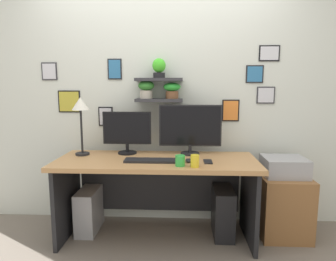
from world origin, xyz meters
name	(u,v)px	position (x,y,z in m)	size (l,w,h in m)	color
ground_plane	(157,237)	(0.00, 0.00, 0.00)	(8.00, 8.00, 0.00)	#70665B
back_wall_assembly	(160,91)	(0.00, 0.44, 1.35)	(4.40, 0.24, 2.70)	silver
desk	(157,179)	(0.00, 0.06, 0.55)	(1.79, 0.68, 0.75)	tan
monitor_left	(127,131)	(-0.30, 0.22, 0.97)	(0.46, 0.18, 0.41)	black
monitor_right	(190,128)	(0.30, 0.22, 1.00)	(0.59, 0.18, 0.47)	black
keyboard	(150,160)	(-0.05, -0.09, 0.76)	(0.44, 0.14, 0.02)	black
computer_mouse	(189,160)	(0.28, -0.09, 0.77)	(0.06, 0.09, 0.03)	black
desk_lamp	(81,110)	(-0.72, 0.13, 1.18)	(0.16, 0.16, 0.55)	black
cell_phone	(208,162)	(0.45, -0.09, 0.76)	(0.07, 0.14, 0.01)	black
coffee_mug	(180,161)	(0.21, -0.22, 0.80)	(0.08, 0.08, 0.09)	green
pen_cup	(195,161)	(0.33, -0.24, 0.80)	(0.07, 0.07, 0.10)	yellow
drawer_cabinet	(282,205)	(1.18, 0.14, 0.29)	(0.44, 0.50, 0.57)	brown
printer	(284,167)	(1.18, 0.14, 0.66)	(0.38, 0.34, 0.17)	#9E9EA3
computer_tower_left	(89,210)	(-0.67, 0.11, 0.21)	(0.18, 0.40, 0.41)	#99999E
computer_tower_right	(223,212)	(0.62, 0.09, 0.23)	(0.18, 0.40, 0.45)	black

